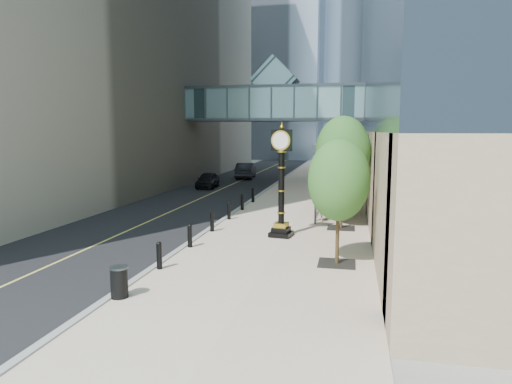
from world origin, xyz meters
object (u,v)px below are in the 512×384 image
street_clock (281,189)px  pedestrian (319,206)px  trash_bin (119,283)px  car_far (246,170)px  car_near (208,180)px

street_clock → pedestrian: street_clock is taller
trash_bin → car_far: size_ratio=0.18×
car_far → street_clock: bearing=100.2°
car_near → pedestrian: bearing=-56.9°
street_clock → trash_bin: street_clock is taller
pedestrian → street_clock: bearing=73.9°
car_near → car_far: size_ratio=0.81×
street_clock → car_near: bearing=126.4°
street_clock → pedestrian: 4.66m
street_clock → trash_bin: 9.81m
car_far → trash_bin: bearing=90.6°
pedestrian → car_near: bearing=-47.4°
street_clock → car_far: street_clock is taller
trash_bin → car_near: size_ratio=0.22×
pedestrian → car_far: (-9.39, 22.13, -0.05)m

